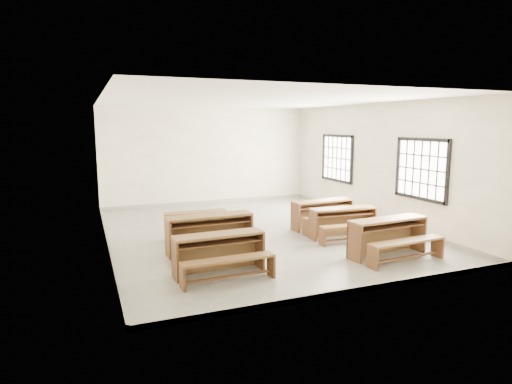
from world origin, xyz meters
name	(u,v)px	position (x,y,z in m)	size (l,w,h in m)	color
room	(259,145)	(0.09, 0.00, 2.14)	(8.50, 8.50, 3.20)	gray
desk_set_0	(220,251)	(-1.74, -2.60, 0.42)	(1.64, 0.88, 0.73)	brown
desk_set_1	(211,231)	(-1.54, -1.32, 0.47)	(1.80, 0.97, 0.80)	brown
desk_set_2	(197,223)	(-1.53, -0.12, 0.38)	(1.47, 0.81, 0.64)	brown
desk_set_3	(389,235)	(1.74, -2.86, 0.45)	(1.77, 1.00, 0.77)	brown
desk_set_4	(344,221)	(1.68, -1.32, 0.42)	(1.65, 0.94, 0.72)	brown
desk_set_5	(323,212)	(1.72, -0.34, 0.43)	(1.67, 0.93, 0.73)	brown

